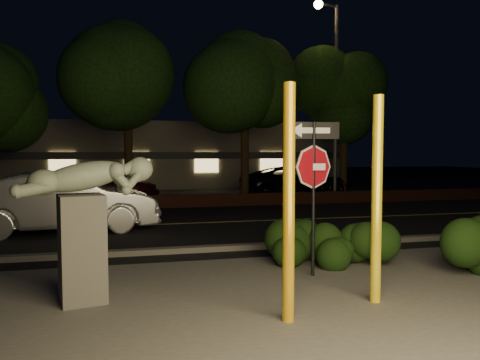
# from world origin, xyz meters

# --- Properties ---
(ground) EXTENTS (90.00, 90.00, 0.00)m
(ground) POSITION_xyz_m (0.00, 10.00, 0.00)
(ground) COLOR black
(ground) RESTS_ON ground
(patio) EXTENTS (14.00, 6.00, 0.02)m
(patio) POSITION_xyz_m (0.00, -1.00, 0.01)
(patio) COLOR #4C4944
(patio) RESTS_ON ground
(road) EXTENTS (80.00, 8.00, 0.01)m
(road) POSITION_xyz_m (0.00, 7.00, 0.01)
(road) COLOR black
(road) RESTS_ON ground
(lane_marking) EXTENTS (80.00, 0.12, 0.00)m
(lane_marking) POSITION_xyz_m (0.00, 7.00, 0.02)
(lane_marking) COLOR #AD9A45
(lane_marking) RESTS_ON road
(curb) EXTENTS (80.00, 0.25, 0.12)m
(curb) POSITION_xyz_m (0.00, 2.90, 0.06)
(curb) COLOR #4C4944
(curb) RESTS_ON ground
(brick_wall) EXTENTS (40.00, 0.35, 0.50)m
(brick_wall) POSITION_xyz_m (0.00, 11.30, 0.25)
(brick_wall) COLOR #462216
(brick_wall) RESTS_ON ground
(parking_lot) EXTENTS (40.00, 12.00, 0.01)m
(parking_lot) POSITION_xyz_m (0.00, 17.00, 0.01)
(parking_lot) COLOR black
(parking_lot) RESTS_ON ground
(building) EXTENTS (22.00, 10.20, 4.00)m
(building) POSITION_xyz_m (0.00, 24.99, 2.00)
(building) COLOR #6D6957
(building) RESTS_ON ground
(tree_far_b) EXTENTS (5.20, 5.20, 8.41)m
(tree_far_b) POSITION_xyz_m (-2.50, 13.20, 6.05)
(tree_far_b) COLOR black
(tree_far_b) RESTS_ON ground
(tree_far_c) EXTENTS (4.80, 4.80, 7.84)m
(tree_far_c) POSITION_xyz_m (2.50, 12.80, 5.66)
(tree_far_c) COLOR black
(tree_far_c) RESTS_ON ground
(tree_far_d) EXTENTS (4.40, 4.40, 7.42)m
(tree_far_d) POSITION_xyz_m (7.50, 13.30, 5.42)
(tree_far_d) COLOR black
(tree_far_d) RESTS_ON ground
(yellow_pole_left) EXTENTS (0.15, 0.15, 3.08)m
(yellow_pole_left) POSITION_xyz_m (-0.59, -1.62, 1.54)
(yellow_pole_left) COLOR gold
(yellow_pole_left) RESTS_ON ground
(yellow_pole_right) EXTENTS (0.15, 0.15, 3.02)m
(yellow_pole_right) POSITION_xyz_m (0.91, -1.18, 1.51)
(yellow_pole_right) COLOR yellow
(yellow_pole_right) RESTS_ON ground
(signpost) EXTENTS (0.92, 0.11, 2.72)m
(signpost) POSITION_xyz_m (0.58, 0.37, 1.94)
(signpost) COLOR black
(signpost) RESTS_ON ground
(sculpture) EXTENTS (1.99, 0.93, 2.13)m
(sculpture) POSITION_xyz_m (-3.20, -0.16, 1.31)
(sculpture) COLOR #4C4944
(sculpture) RESTS_ON ground
(hedge_center) EXTENTS (1.91, 1.15, 0.93)m
(hedge_center) POSITION_xyz_m (0.67, 1.35, 0.47)
(hedge_center) COLOR black
(hedge_center) RESTS_ON ground
(hedge_right) EXTENTS (1.78, 1.31, 1.04)m
(hedge_right) POSITION_xyz_m (1.62, 0.86, 0.52)
(hedge_right) COLOR black
(hedge_right) RESTS_ON ground
(hedge_far_right) EXTENTS (1.57, 1.08, 1.03)m
(hedge_far_right) POSITION_xyz_m (3.62, 0.01, 0.51)
(hedge_far_right) COLOR black
(hedge_far_right) RESTS_ON ground
(streetlight) EXTENTS (1.32, 0.57, 9.02)m
(streetlight) POSITION_xyz_m (6.73, 12.95, 5.36)
(streetlight) COLOR #4E4E53
(streetlight) RESTS_ON ground
(silver_sedan) EXTENTS (5.23, 2.35, 1.67)m
(silver_sedan) POSITION_xyz_m (-4.28, 6.25, 0.83)
(silver_sedan) COLOR #B9BABF
(silver_sedan) RESTS_ON ground
(parked_car_red) EXTENTS (4.46, 2.37, 1.45)m
(parked_car_red) POSITION_xyz_m (-5.47, 14.81, 0.72)
(parked_car_red) COLOR maroon
(parked_car_red) RESTS_ON ground
(parked_car_darkred) EXTENTS (4.74, 2.83, 1.29)m
(parked_car_darkred) POSITION_xyz_m (-3.26, 14.96, 0.64)
(parked_car_darkred) COLOR #461019
(parked_car_darkred) RESTS_ON ground
(parked_car_dark) EXTENTS (5.54, 2.78, 1.50)m
(parked_car_dark) POSITION_xyz_m (5.48, 14.24, 0.75)
(parked_car_dark) COLOR black
(parked_car_dark) RESTS_ON ground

